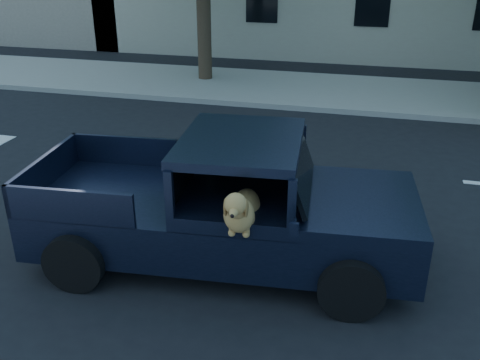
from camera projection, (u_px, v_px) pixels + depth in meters
The scene contains 4 objects.
ground at pixel (265, 251), 8.04m from camera, with size 120.00×120.00×0.00m, color black.
far_sidewalk at pixel (328, 91), 16.12m from camera, with size 60.00×4.00×0.15m, color gray.
lane_stripes at pixel (399, 175), 10.58m from camera, with size 21.60×0.14×0.01m, color silver, non-canonical shape.
pickup_truck at pixel (217, 220), 7.59m from camera, with size 5.46×2.87×1.90m.
Camera 1 is at (1.35, -6.75, 4.30)m, focal length 40.00 mm.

